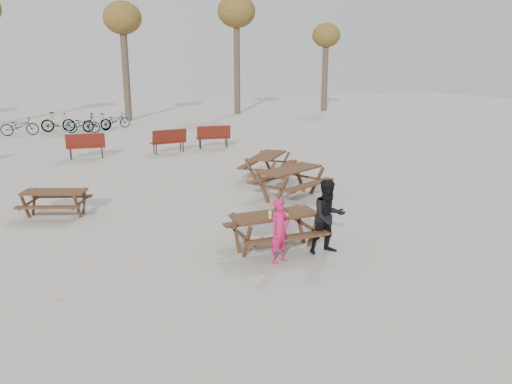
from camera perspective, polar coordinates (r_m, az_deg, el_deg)
name	(u,v)px	position (r m, az deg, el deg)	size (l,w,h in m)	color
ground	(275,249)	(10.57, 2.15, -6.54)	(80.00, 80.00, 0.00)	gray
main_picnic_table	(275,223)	(10.37, 2.18, -3.52)	(1.80, 1.45, 0.78)	#3C1F15
food_tray	(283,215)	(10.21, 3.12, -2.61)	(0.18, 0.11, 0.04)	white
bread_roll	(283,213)	(10.20, 3.13, -2.38)	(0.14, 0.06, 0.05)	tan
soda_bottle	(270,215)	(10.02, 1.61, -2.61)	(0.07, 0.07, 0.17)	silver
child	(280,231)	(9.70, 2.75, -4.47)	(0.47, 0.31, 1.29)	#B9174F
adult	(328,217)	(10.23, 8.26, -2.82)	(0.75, 0.59, 1.55)	black
picnic_table_east	(291,183)	(14.32, 3.97, 1.01)	(2.00, 1.61, 0.86)	#3C1F15
picnic_table_north	(55,204)	(13.60, -21.96, -1.24)	(1.54, 1.24, 0.66)	#3C1F15
picnic_table_far	(268,166)	(16.67, 1.39, 2.94)	(1.89, 1.52, 0.81)	#3C1F15
park_bench_row	(113,143)	(21.49, -16.06, 5.37)	(11.62, 1.29, 1.03)	maroon
bicycle_row	(73,123)	(29.33, -20.16, 7.42)	(6.87, 2.30, 1.09)	black
tree_row	(119,22)	(34.49, -15.36, 18.28)	(32.17, 3.52, 8.26)	#382B21
fallen_leaves	(251,214)	(12.91, -0.58, -2.48)	(11.00, 11.00, 0.01)	gold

